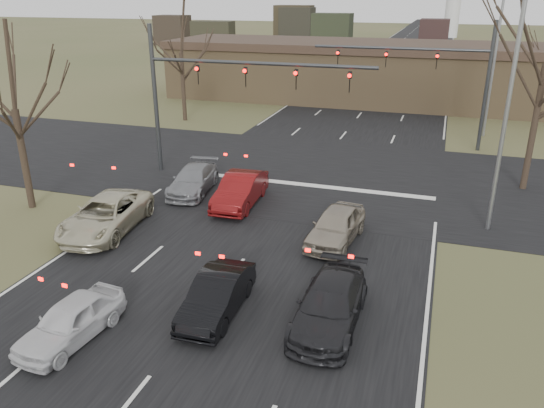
{
  "coord_description": "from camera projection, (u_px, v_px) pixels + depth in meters",
  "views": [
    {
      "loc": [
        6.61,
        -12.69,
        9.48
      ],
      "look_at": [
        0.8,
        5.12,
        2.0
      ],
      "focal_mm": 35.0,
      "sensor_mm": 36.0,
      "label": 1
    }
  ],
  "objects": [
    {
      "name": "ground",
      "position": [
        197.0,
        318.0,
        16.62
      ],
      "size": [
        360.0,
        360.0,
        0.0
      ],
      "primitive_type": "plane",
      "color": "#444C28",
      "rests_on": "ground"
    },
    {
      "name": "building",
      "position": [
        395.0,
        73.0,
        48.61
      ],
      "size": [
        42.4,
        10.4,
        5.3
      ],
      "color": "olive",
      "rests_on": "ground"
    },
    {
      "name": "car_red_ahead",
      "position": [
        240.0,
        190.0,
        25.21
      ],
      "size": [
        1.82,
        4.61,
        1.49
      ],
      "primitive_type": "imported",
      "rotation": [
        0.0,
        0.0,
        0.05
      ],
      "color": "maroon",
      "rests_on": "ground"
    },
    {
      "name": "streetlight_right_near",
      "position": [
        504.0,
        99.0,
        20.84
      ],
      "size": [
        2.34,
        0.25,
        10.0
      ],
      "color": "gray",
      "rests_on": "ground"
    },
    {
      "name": "car_black_hatch",
      "position": [
        217.0,
        295.0,
        16.65
      ],
      "size": [
        1.51,
        3.96,
        1.29
      ],
      "primitive_type": "imported",
      "rotation": [
        0.0,
        0.0,
        0.04
      ],
      "color": "black",
      "rests_on": "ground"
    },
    {
      "name": "road_cross",
      "position": [
        313.0,
        173.0,
        29.86
      ],
      "size": [
        200.0,
        14.0,
        0.02
      ],
      "primitive_type": "cube",
      "color": "black",
      "rests_on": "ground"
    },
    {
      "name": "streetlight_right_far",
      "position": [
        492.0,
        55.0,
        35.71
      ],
      "size": [
        2.34,
        0.25,
        10.0
      ],
      "color": "gray",
      "rests_on": "ground"
    },
    {
      "name": "road_main",
      "position": [
        395.0,
        70.0,
        69.6
      ],
      "size": [
        14.0,
        300.0,
        0.02
      ],
      "primitive_type": "cube",
      "color": "black",
      "rests_on": "ground"
    },
    {
      "name": "mast_arm_far",
      "position": [
        441.0,
        69.0,
        33.29
      ],
      "size": [
        11.12,
        0.24,
        8.0
      ],
      "color": "#383A3D",
      "rests_on": "ground"
    },
    {
      "name": "car_white_sedan",
      "position": [
        71.0,
        321.0,
        15.39
      ],
      "size": [
        1.83,
        3.77,
        1.24
      ],
      "primitive_type": "imported",
      "rotation": [
        0.0,
        0.0,
        -0.1
      ],
      "color": "silver",
      "rests_on": "ground"
    },
    {
      "name": "car_silver_ahead",
      "position": [
        336.0,
        226.0,
        21.45
      ],
      "size": [
        2.09,
        4.29,
        1.41
      ],
      "primitive_type": "imported",
      "rotation": [
        0.0,
        0.0,
        -0.1
      ],
      "color": "#9E927F",
      "rests_on": "ground"
    },
    {
      "name": "car_grey_ahead",
      "position": [
        193.0,
        180.0,
        26.91
      ],
      "size": [
        2.41,
        4.66,
        1.29
      ],
      "primitive_type": "imported",
      "rotation": [
        0.0,
        0.0,
        0.14
      ],
      "color": "gray",
      "rests_on": "ground"
    },
    {
      "name": "mast_arm_near",
      "position": [
        209.0,
        83.0,
        27.72
      ],
      "size": [
        12.12,
        0.24,
        8.0
      ],
      "color": "#383A3D",
      "rests_on": "ground"
    },
    {
      "name": "car_charcoal_sedan",
      "position": [
        330.0,
        305.0,
        16.08
      ],
      "size": [
        1.87,
        4.55,
        1.32
      ],
      "primitive_type": "imported",
      "rotation": [
        0.0,
        0.0,
        -0.01
      ],
      "color": "black",
      "rests_on": "ground"
    },
    {
      "name": "tree_left_near",
      "position": [
        7.0,
        66.0,
        22.79
      ],
      "size": [
        5.1,
        5.1,
        8.5
      ],
      "color": "black",
      "rests_on": "ground"
    },
    {
      "name": "tree_left_far",
      "position": [
        179.0,
        23.0,
        39.71
      ],
      "size": [
        5.7,
        5.7,
        9.5
      ],
      "color": "black",
      "rests_on": "ground"
    },
    {
      "name": "car_silver_suv",
      "position": [
        106.0,
        215.0,
        22.43
      ],
      "size": [
        2.99,
        5.49,
        1.46
      ],
      "primitive_type": "imported",
      "rotation": [
        0.0,
        0.0,
        0.11
      ],
      "color": "beige",
      "rests_on": "ground"
    }
  ]
}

